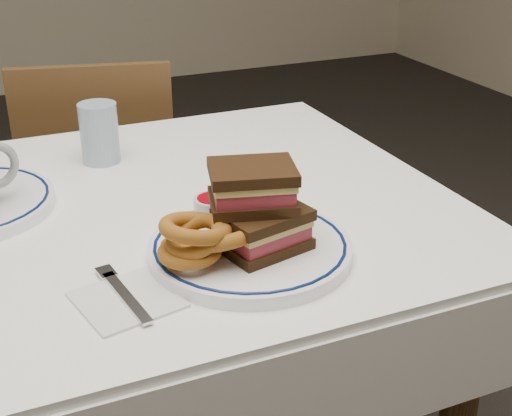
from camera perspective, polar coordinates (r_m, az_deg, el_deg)
name	(u,v)px	position (r m, az deg, el deg)	size (l,w,h in m)	color
dining_table	(79,277)	(1.23, -13.97, -5.35)	(1.27, 0.87, 0.75)	white
chair_far	(103,195)	(1.99, -12.15, 1.05)	(0.46, 0.46, 0.84)	#462E16
main_plate	(250,248)	(1.03, -0.49, -3.24)	(0.30, 0.30, 0.02)	white
reuben_sandwich	(258,208)	(0.99, 0.15, 0.01)	(0.15, 0.13, 0.12)	black
onion_rings_main	(200,239)	(0.97, -4.47, -2.48)	(0.14, 0.13, 0.09)	brown
ketchup_ramekin	(213,207)	(1.10, -3.48, 0.11)	(0.06, 0.06, 0.03)	silver
water_glass	(99,133)	(1.38, -12.42, 5.87)	(0.07, 0.07, 0.11)	#94A9BF
napkin_fork	(126,298)	(0.95, -10.36, -7.11)	(0.14, 0.16, 0.01)	silver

